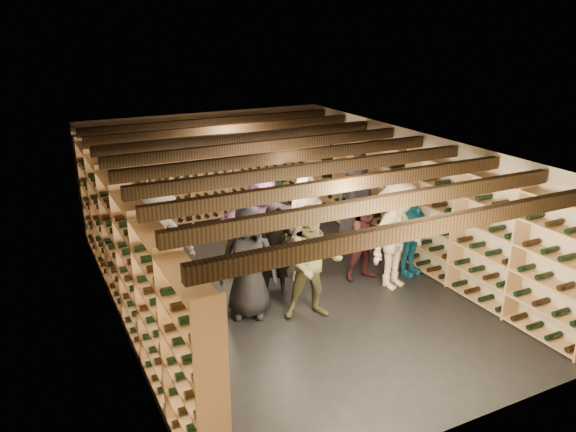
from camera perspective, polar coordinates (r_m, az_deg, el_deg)
The scene contains 21 objects.
ground at distance 9.66m, azimuth -0.28°, elevation -7.12°, with size 8.00×8.00×0.00m, color black.
walls at distance 9.19m, azimuth -0.29°, elevation -0.41°, with size 5.52×8.02×2.40m.
ceiling at distance 8.86m, azimuth -0.30°, elevation 6.92°, with size 5.50×8.00×0.01m, color beige.
ceiling_joists at distance 8.89m, azimuth -0.30°, elevation 6.03°, with size 5.40×7.12×0.18m.
wine_rack_left at distance 8.50m, azimuth -16.05°, elevation -3.81°, with size 0.32×7.50×2.15m.
wine_rack_right at distance 10.56m, azimuth 12.31°, elevation 1.07°, with size 0.32×7.50×2.15m.
wine_rack_back at distance 12.62m, azimuth -8.04°, elevation 4.32°, with size 4.70×0.30×2.15m.
crate_stack_left at distance 10.51m, azimuth -4.81°, elevation -2.91°, with size 0.58×0.46×0.68m.
crate_stack_right at distance 10.70m, azimuth -2.59°, elevation -2.94°, with size 0.59×0.51×0.51m.
crate_loose at distance 11.75m, azimuth -1.49°, elevation -1.72°, with size 0.50×0.33×0.17m, color tan.
person_0 at distance 8.43m, azimuth -4.05°, elevation -4.71°, with size 0.86×0.56×1.75m, color black.
person_1 at distance 9.10m, azimuth -1.29°, elevation -3.50°, with size 0.57×0.37×1.55m, color black.
person_2 at distance 8.37m, azimuth 2.62°, elevation -4.76°, with size 0.86×0.67×1.78m, color brown.
person_3 at distance 9.45m, azimuth 11.09°, elevation -1.90°, with size 1.21×0.70×1.88m, color beige.
person_4 at distance 10.03m, azimuth 12.40°, elevation -1.79°, with size 0.90×0.38×1.54m, color #155F81.
person_7 at distance 9.57m, azimuth 1.87°, elevation -1.26°, with size 0.69×0.45×1.88m, color gray.
person_8 at distance 9.73m, azimuth 8.05°, elevation -2.36°, with size 0.72×0.56×1.48m, color #431B20.
person_9 at distance 9.35m, azimuth -13.17°, elevation -2.41°, with size 1.19×0.68×1.84m, color #9F9691.
person_10 at distance 10.62m, azimuth -0.89°, elevation 0.49°, with size 1.03×0.43×1.75m, color #214424.
person_11 at distance 9.93m, azimuth -2.61°, elevation -0.55°, with size 1.73×0.55×1.86m, color #975E9B.
person_12 at distance 11.34m, azimuth 6.87°, elevation 1.60°, with size 0.86×0.56×1.76m, color #323236.
Camera 1 is at (-3.83, -7.76, 4.31)m, focal length 35.00 mm.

